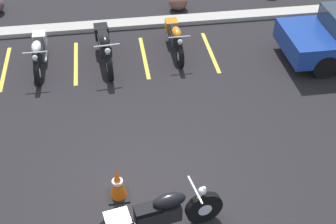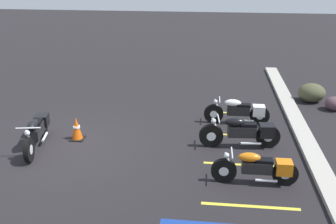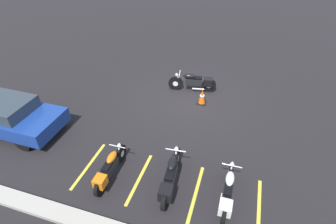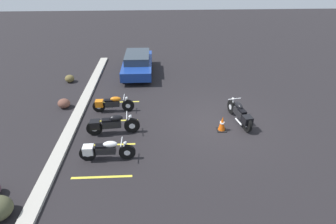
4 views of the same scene
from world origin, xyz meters
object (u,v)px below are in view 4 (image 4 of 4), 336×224
motorcycle_black_featured (240,114)px  car_blue (138,63)px  landscape_rock_2 (70,79)px  parked_bike_2 (111,104)px  landscape_rock_3 (64,103)px  traffic_cone (222,124)px  parked_bike_0 (104,150)px  parked_bike_1 (110,124)px

motorcycle_black_featured → car_blue: size_ratio=0.52×
landscape_rock_2 → parked_bike_2: bearing=-140.7°
car_blue → landscape_rock_2: bearing=-73.1°
motorcycle_black_featured → landscape_rock_3: 8.58m
motorcycle_black_featured → landscape_rock_3: motorcycle_black_featured is taller
parked_bike_2 → landscape_rock_2: parked_bike_2 is taller
traffic_cone → parked_bike_0: bearing=109.5°
parked_bike_0 → parked_bike_2: size_ratio=1.03×
motorcycle_black_featured → parked_bike_2: 6.10m
parked_bike_0 → landscape_rock_2: 7.94m
motorcycle_black_featured → parked_bike_1: size_ratio=0.99×
parked_bike_2 → traffic_cone: (-1.88, -5.01, -0.09)m
car_blue → traffic_cone: (-6.77, -3.96, -0.35)m
parked_bike_1 → parked_bike_2: size_ratio=1.12×
parked_bike_0 → traffic_cone: 5.06m
landscape_rock_3 → traffic_cone: (-2.38, -7.44, 0.09)m
parked_bike_1 → car_blue: car_blue is taller
landscape_rock_3 → traffic_cone: size_ratio=0.88×
landscape_rock_2 → landscape_rock_3: size_ratio=0.91×
traffic_cone → car_blue: bearing=30.3°
landscape_rock_2 → landscape_rock_3: landscape_rock_3 is taller
parked_bike_2 → landscape_rock_3: 2.49m
parked_bike_1 → traffic_cone: 4.78m
motorcycle_black_featured → car_blue: bearing=28.0°
landscape_rock_2 → motorcycle_black_featured: bearing=-119.2°
parked_bike_0 → parked_bike_1: parked_bike_1 is taller
parked_bike_0 → traffic_cone: size_ratio=2.97×
landscape_rock_3 → traffic_cone: bearing=-107.8°
motorcycle_black_featured → parked_bike_0: size_ratio=1.08×
parked_bike_2 → landscape_rock_3: bearing=167.7°
parked_bike_2 → car_blue: car_blue is taller
parked_bike_0 → car_blue: (8.46, -0.81, 0.25)m
landscape_rock_2 → parked_bike_0: bearing=-155.9°
car_blue → landscape_rock_2: 4.26m
parked_bike_0 → parked_bike_1: size_ratio=0.92×
motorcycle_black_featured → car_blue: car_blue is taller
landscape_rock_2 → traffic_cone: (-5.56, -8.02, 0.11)m
parked_bike_0 → motorcycle_black_featured: bearing=21.1°
landscape_rock_2 → traffic_cone: traffic_cone is taller
motorcycle_black_featured → parked_bike_0: bearing=101.2°
parked_bike_1 → traffic_cone: bearing=-4.4°
motorcycle_black_featured → parked_bike_0: (-2.25, 5.72, -0.04)m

